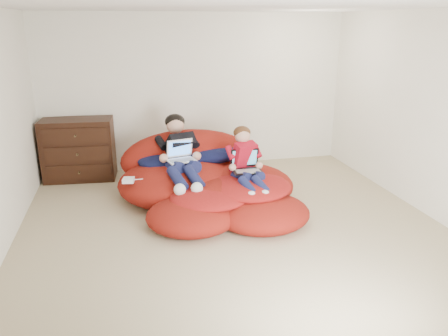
# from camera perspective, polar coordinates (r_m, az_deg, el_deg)

# --- Properties ---
(room_shell) EXTENTS (5.10, 5.10, 2.77)m
(room_shell) POSITION_cam_1_polar(r_m,az_deg,el_deg) (5.19, 1.20, -5.53)
(room_shell) COLOR tan
(room_shell) RESTS_ON ground
(dresser) EXTENTS (1.09, 0.63, 0.95)m
(dresser) POSITION_cam_1_polar(r_m,az_deg,el_deg) (7.10, -18.43, 2.32)
(dresser) COLOR black
(dresser) RESTS_ON ground
(beanbag_pile) EXTENTS (2.39, 2.52, 0.93)m
(beanbag_pile) POSITION_cam_1_polar(r_m,az_deg,el_deg) (5.99, -2.42, -1.74)
(beanbag_pile) COLOR maroon
(beanbag_pile) RESTS_ON ground
(cream_pillow) EXTENTS (0.47, 0.30, 0.30)m
(cream_pillow) POSITION_cam_1_polar(r_m,az_deg,el_deg) (6.54, -8.18, 3.09)
(cream_pillow) COLOR white
(cream_pillow) RESTS_ON beanbag_pile
(older_boy) EXTENTS (0.51, 1.40, 0.77)m
(older_boy) POSITION_cam_1_polar(r_m,az_deg,el_deg) (5.99, -5.88, 2.44)
(older_boy) COLOR black
(older_boy) RESTS_ON beanbag_pile
(younger_boy) EXTENTS (0.41, 0.94, 0.74)m
(younger_boy) POSITION_cam_1_polar(r_m,az_deg,el_deg) (5.67, 2.89, 1.11)
(younger_boy) COLOR red
(younger_boy) RESTS_ON beanbag_pile
(laptop_white) EXTENTS (0.41, 0.38, 0.26)m
(laptop_white) POSITION_cam_1_polar(r_m,az_deg,el_deg) (5.87, -5.69, 1.72)
(laptop_white) COLOR white
(laptop_white) RESTS_ON older_boy
(laptop_black) EXTENTS (0.38, 0.33, 0.27)m
(laptop_black) POSITION_cam_1_polar(r_m,az_deg,el_deg) (5.68, 2.92, 0.38)
(laptop_black) COLOR black
(laptop_black) RESTS_ON younger_boy
(power_adapter) EXTENTS (0.17, 0.17, 0.05)m
(power_adapter) POSITION_cam_1_polar(r_m,az_deg,el_deg) (5.71, -12.37, -1.56)
(power_adapter) COLOR white
(power_adapter) RESTS_ON beanbag_pile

